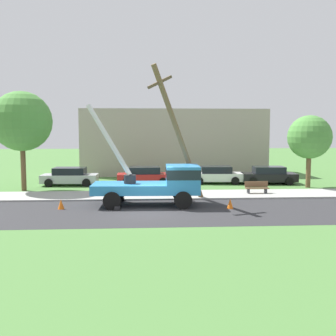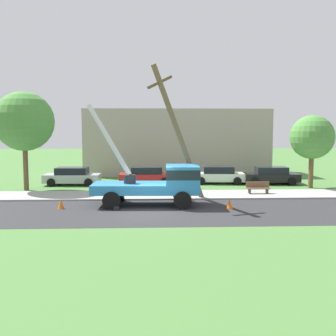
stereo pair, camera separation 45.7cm
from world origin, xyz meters
TOP-DOWN VIEW (x-y plane):
  - ground_plane at (0.00, 12.00)m, footprint 120.00×120.00m
  - road_asphalt at (0.00, 0.00)m, footprint 80.00×7.02m
  - sidewalk_strip at (0.00, 5.25)m, footprint 80.00×3.48m
  - utility_truck at (0.62, 1.89)m, footprint 6.76×3.21m
  - leaning_utility_pole at (1.76, 3.00)m, footprint 3.73×2.59m
  - traffic_cone_ahead at (4.50, 0.64)m, footprint 0.36×0.36m
  - traffic_cone_behind at (-4.99, 1.07)m, footprint 0.36×0.36m
  - traffic_cone_curbside at (2.50, 3.36)m, footprint 0.36×0.36m
  - parked_sedan_silver at (-6.23, 10.74)m, footprint 4.45×2.10m
  - parked_sedan_red at (-0.26, 10.98)m, footprint 4.43×2.06m
  - parked_sedan_white at (5.64, 11.11)m, footprint 4.51×2.22m
  - parked_sedan_black at (9.92, 10.61)m, footprint 4.51×2.22m
  - park_bench at (7.39, 5.31)m, footprint 1.60×0.45m
  - roadside_tree_near at (-9.06, 8.08)m, footprint 4.30×4.30m
  - roadside_tree_far at (12.28, 8.35)m, footprint 3.31×3.31m
  - lowrise_building_backdrop at (2.70, 19.07)m, footprint 18.00×6.00m

SIDE VIEW (x-z plane):
  - ground_plane at x=0.00m, z-range 0.00..0.00m
  - road_asphalt at x=0.00m, z-range 0.00..0.01m
  - sidewalk_strip at x=0.00m, z-range 0.00..0.10m
  - traffic_cone_ahead at x=4.50m, z-range 0.00..0.56m
  - traffic_cone_behind at x=-4.99m, z-range 0.00..0.56m
  - traffic_cone_curbside at x=2.50m, z-range 0.00..0.56m
  - park_bench at x=7.39m, z-range 0.01..0.91m
  - parked_sedan_silver at x=-6.23m, z-range 0.00..1.42m
  - parked_sedan_red at x=-0.26m, z-range 0.00..1.42m
  - parked_sedan_white at x=5.64m, z-range 0.00..1.42m
  - parked_sedan_black at x=9.92m, z-range 0.00..1.42m
  - utility_truck at x=0.62m, z-range -1.58..4.40m
  - lowrise_building_backdrop at x=2.70m, z-range 0.00..6.40m
  - roadside_tree_far at x=12.28m, z-range 1.08..6.61m
  - leaning_utility_pole at x=1.76m, z-range 0.08..8.39m
  - roadside_tree_near at x=-9.06m, z-range 1.42..8.60m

